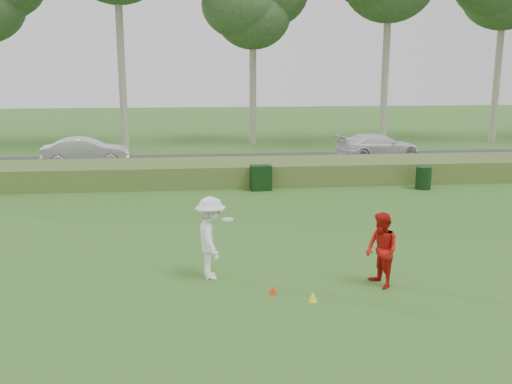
{
  "coord_description": "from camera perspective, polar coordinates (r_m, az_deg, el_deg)",
  "views": [
    {
      "loc": [
        -1.75,
        -12.31,
        4.9
      ],
      "look_at": [
        0.0,
        4.0,
        1.3
      ],
      "focal_mm": 40.0,
      "sensor_mm": 36.0,
      "label": 1
    }
  ],
  "objects": [
    {
      "name": "car_right",
      "position": [
        31.65,
        12.13,
        4.52
      ],
      "size": [
        4.8,
        2.56,
        1.33
      ],
      "primitive_type": "imported",
      "rotation": [
        0.0,
        0.0,
        1.73
      ],
      "color": "silver",
      "rests_on": "park_road"
    },
    {
      "name": "utility_cabinet",
      "position": [
        23.1,
        0.5,
        1.43
      ],
      "size": [
        0.86,
        0.57,
        1.02
      ],
      "primitive_type": "cube",
      "rotation": [
        0.0,
        0.0,
        0.08
      ],
      "color": "black",
      "rests_on": "ground"
    },
    {
      "name": "car_mid",
      "position": [
        29.87,
        -16.64,
        3.89
      ],
      "size": [
        4.35,
        1.88,
        1.39
      ],
      "primitive_type": "imported",
      "rotation": [
        0.0,
        0.0,
        1.67
      ],
      "color": "silver",
      "rests_on": "park_road"
    },
    {
      "name": "player_red",
      "position": [
        13.23,
        12.45,
        -5.71
      ],
      "size": [
        0.84,
        0.97,
        1.72
      ],
      "primitive_type": "imported",
      "rotation": [
        0.0,
        0.0,
        -1.31
      ],
      "color": "red",
      "rests_on": "ground"
    },
    {
      "name": "tree_4",
      "position": [
        37.18,
        -0.33,
        18.08
      ],
      "size": [
        6.24,
        6.24,
        11.5
      ],
      "color": "gray",
      "rests_on": "ground"
    },
    {
      "name": "cone_orange",
      "position": [
        12.73,
        1.7,
        -9.78
      ],
      "size": [
        0.18,
        0.18,
        0.2
      ],
      "primitive_type": "cone",
      "color": "red",
      "rests_on": "ground"
    },
    {
      "name": "trash_bin",
      "position": [
        24.33,
        16.4,
        1.37
      ],
      "size": [
        0.69,
        0.69,
        0.93
      ],
      "primitive_type": "cylinder",
      "rotation": [
        0.0,
        0.0,
        -0.12
      ],
      "color": "black",
      "rests_on": "ground"
    },
    {
      "name": "ground",
      "position": [
        13.36,
        1.86,
        -9.14
      ],
      "size": [
        120.0,
        120.0,
        0.0
      ],
      "primitive_type": "plane",
      "color": "#2D6220",
      "rests_on": "ground"
    },
    {
      "name": "reed_strip",
      "position": [
        24.77,
        -1.98,
        2.02
      ],
      "size": [
        80.0,
        3.0,
        0.9
      ],
      "primitive_type": "cube",
      "color": "#496327",
      "rests_on": "ground"
    },
    {
      "name": "park_road",
      "position": [
        29.76,
        -2.68,
        2.95
      ],
      "size": [
        80.0,
        6.0,
        0.06
      ],
      "primitive_type": "cube",
      "color": "#2D2D2D",
      "rests_on": "ground"
    },
    {
      "name": "player_white",
      "position": [
        13.46,
        -4.54,
        -4.59
      ],
      "size": [
        0.96,
        1.34,
        1.96
      ],
      "rotation": [
        0.0,
        0.0,
        1.68
      ],
      "color": "white",
      "rests_on": "ground"
    },
    {
      "name": "cone_yellow",
      "position": [
        12.43,
        5.69,
        -10.34
      ],
      "size": [
        0.2,
        0.2,
        0.22
      ],
      "primitive_type": "cone",
      "color": "#FFF41A",
      "rests_on": "ground"
    }
  ]
}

